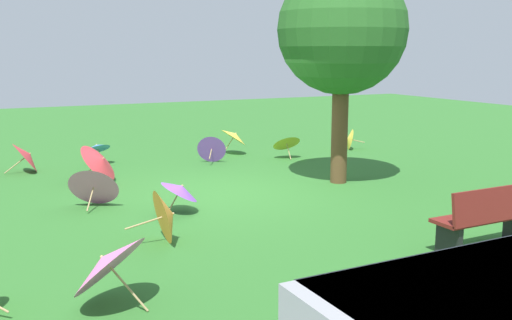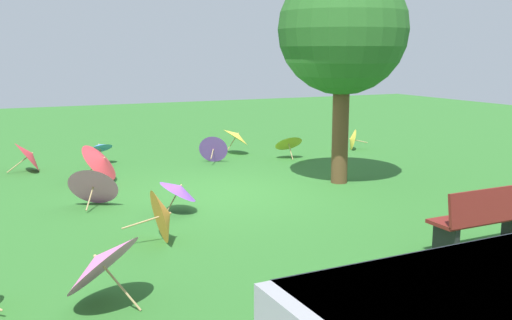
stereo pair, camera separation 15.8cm
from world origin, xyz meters
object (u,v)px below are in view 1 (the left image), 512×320
Objects in this scene: parasol_blue_0 at (97,147)px; parasol_purple_1 at (181,189)px; parasol_yellow_0 at (235,135)px; parasol_yellow_1 at (349,139)px; park_bench at (490,217)px; parasol_pink_0 at (106,262)px; parasol_pink_2 at (94,184)px; parasol_orange_0 at (168,215)px; parasol_yellow_2 at (286,142)px; parasol_purple_0 at (212,148)px; parasol_red_1 at (27,156)px; parasol_red_0 at (101,161)px; shade_tree at (342,31)px.

parasol_purple_1 reaches higher than parasol_blue_0.
parasol_yellow_0 reaches higher than parasol_yellow_1.
park_bench is 8.42m from parasol_yellow_0.
parasol_pink_2 is (-0.68, -4.17, -0.10)m from parasol_pink_0.
parasol_orange_0 is 6.93m from parasol_yellow_2.
parasol_yellow_0 reaches higher than parasol_purple_0.
parasol_purple_1 is at bearing 56.97° from parasol_yellow_0.
parasol_pink_2 is at bearing 26.87° from parasol_yellow_2.
parasol_red_1 is at bearing -67.01° from parasol_purple_1.
parasol_blue_0 is at bearing -16.09° from parasol_yellow_2.
parasol_orange_0 is at bearing 90.85° from parasol_red_0.
parasol_pink_2 is 0.92× the size of parasol_red_0.
parasol_pink_0 reaches higher than parasol_yellow_0.
parasol_yellow_1 is at bearing -157.71° from parasol_pink_2.
parasol_purple_0 is 0.98× the size of parasol_purple_1.
parasol_red_1 is (8.20, -0.58, 0.09)m from parasol_yellow_1.
shade_tree is 5.50m from parasol_red_0.
parasol_pink_0 is (4.99, -0.47, 0.03)m from park_bench.
parasol_blue_0 is (-0.82, -3.94, 0.02)m from parasol_pink_2.
parasol_yellow_2 is (-5.25, -2.66, 0.03)m from parasol_pink_2.
parasol_orange_0 is 1.00× the size of parasol_purple_0.
parasol_yellow_0 is at bearing -82.49° from shade_tree.
parasol_pink_2 reaches higher than parasol_purple_1.
parasol_yellow_0 reaches higher than parasol_purple_1.
park_bench is 2.00× the size of parasol_purple_1.
parasol_purple_1 is at bearing 112.99° from parasol_red_1.
parasol_red_0 is 2.15m from parasol_blue_0.
parasol_orange_0 is 1.27× the size of parasol_yellow_1.
parasol_yellow_2 reaches higher than parasol_blue_0.
parasol_purple_0 reaches higher than parasol_yellow_1.
parasol_pink_2 is 1.88m from parasol_red_0.
shade_tree is 5.15× the size of parasol_yellow_0.
parasol_orange_0 is 1.55m from parasol_purple_1.
parasol_orange_0 is 6.37m from parasol_blue_0.
shade_tree reaches higher than parasol_purple_1.
park_bench is 9.71m from parasol_red_1.
shade_tree is at bearing 82.45° from parasol_yellow_2.
parasol_pink_0 is 1.13× the size of parasol_pink_2.
park_bench is 2.59× the size of parasol_yellow_1.
parasol_pink_0 is at bearing 60.45° from parasol_purple_0.
parasol_orange_0 is at bearing 47.17° from parasol_yellow_2.
parasol_pink_0 reaches higher than parasol_orange_0.
parasol_yellow_1 is at bearing 166.78° from parasol_yellow_0.
parasol_pink_2 is (0.54, -2.42, -0.00)m from parasol_orange_0.
park_bench reaches higher than parasol_purple_1.
parasol_pink_0 reaches higher than parasol_pink_2.
parasol_pink_2 reaches higher than parasol_blue_0.
parasol_blue_0 is (4.43, -1.28, -0.01)m from parasol_yellow_2.
park_bench is at bearing 82.87° from shade_tree.
parasol_pink_2 is 1.26× the size of parasol_red_1.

